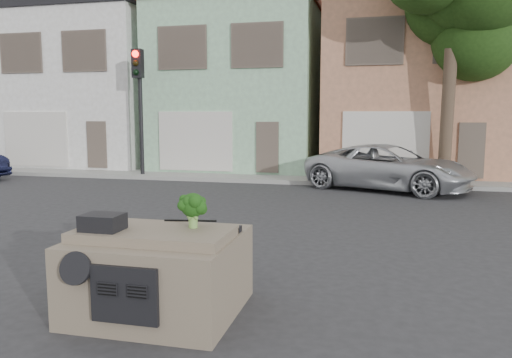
% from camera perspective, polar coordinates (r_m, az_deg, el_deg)
% --- Properties ---
extents(ground_plane, '(120.00, 120.00, 0.00)m').
position_cam_1_polar(ground_plane, '(9.46, -3.21, -8.14)').
color(ground_plane, '#303033').
rests_on(ground_plane, ground).
extents(sidewalk, '(40.00, 3.00, 0.15)m').
position_cam_1_polar(sidewalk, '(19.56, 5.73, 0.13)').
color(sidewalk, gray).
rests_on(sidewalk, ground).
extents(townhouse_white, '(7.20, 8.20, 7.55)m').
position_cam_1_polar(townhouse_white, '(26.97, -17.05, 9.70)').
color(townhouse_white, white).
rests_on(townhouse_white, ground).
extents(townhouse_mint, '(7.20, 8.20, 7.55)m').
position_cam_1_polar(townhouse_mint, '(24.06, -1.22, 10.34)').
color(townhouse_mint, '#96C59F').
rests_on(townhouse_mint, ground).
extents(townhouse_tan, '(7.20, 8.20, 7.55)m').
position_cam_1_polar(townhouse_tan, '(23.29, 17.21, 10.11)').
color(townhouse_tan, tan).
rests_on(townhouse_tan, ground).
extents(silver_pickup, '(6.06, 4.40, 1.53)m').
position_cam_1_polar(silver_pickup, '(17.45, 14.86, -1.21)').
color(silver_pickup, '#B9BCC2').
rests_on(silver_pickup, ground).
extents(traffic_signal, '(0.40, 0.40, 5.10)m').
position_cam_1_polar(traffic_signal, '(20.39, -13.14, 7.24)').
color(traffic_signal, black).
rests_on(traffic_signal, ground).
extents(tree_near, '(4.40, 4.00, 8.50)m').
position_cam_1_polar(tree_near, '(18.75, 21.26, 12.15)').
color(tree_near, '#203F12').
rests_on(tree_near, ground).
extents(car_dashboard, '(2.00, 1.80, 1.12)m').
position_cam_1_polar(car_dashboard, '(6.61, -10.93, -10.09)').
color(car_dashboard, '#756755').
rests_on(car_dashboard, ground).
extents(instrument_hump, '(0.48, 0.38, 0.20)m').
position_cam_1_polar(instrument_hump, '(6.41, -17.12, -4.74)').
color(instrument_hump, black).
rests_on(instrument_hump, car_dashboard).
extents(wiper_arm, '(0.69, 0.15, 0.02)m').
position_cam_1_polar(wiper_arm, '(6.69, -7.50, -4.73)').
color(wiper_arm, black).
rests_on(wiper_arm, car_dashboard).
extents(broccoli, '(0.50, 0.50, 0.45)m').
position_cam_1_polar(broccoli, '(6.28, -7.23, -3.54)').
color(broccoli, '#153B0E').
rests_on(broccoli, car_dashboard).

